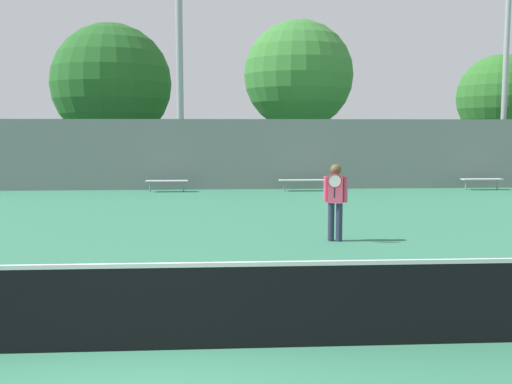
# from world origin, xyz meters

# --- Properties ---
(ground_plane) EXTENTS (100.00, 100.00, 0.00)m
(ground_plane) POSITION_xyz_m (0.00, 0.00, 0.00)
(ground_plane) COLOR #337556
(tennis_net) EXTENTS (10.98, 0.09, 0.99)m
(tennis_net) POSITION_xyz_m (0.00, 0.00, 0.50)
(tennis_net) COLOR #99999E
(tennis_net) RESTS_ON ground_plane
(tennis_player) EXTENTS (0.51, 0.46, 1.70)m
(tennis_player) POSITION_xyz_m (3.34, 6.32, 0.97)
(tennis_player) COLOR #282D47
(tennis_player) RESTS_ON ground_plane
(bench_courtside_near) EXTENTS (1.63, 0.40, 0.45)m
(bench_courtside_near) POSITION_xyz_m (11.37, 16.87, 0.41)
(bench_courtside_near) COLOR silver
(bench_courtside_near) RESTS_ON ground_plane
(bench_courtside_far) EXTENTS (1.63, 0.40, 0.45)m
(bench_courtside_far) POSITION_xyz_m (-1.25, 16.87, 0.41)
(bench_courtside_far) COLOR silver
(bench_courtside_far) RESTS_ON ground_plane
(bench_adjacent_court) EXTENTS (2.12, 0.40, 0.45)m
(bench_adjacent_court) POSITION_xyz_m (4.22, 16.87, 0.41)
(bench_adjacent_court) COLOR silver
(bench_adjacent_court) RESTS_ON ground_plane
(light_pole_near_left) EXTENTS (0.90, 0.60, 11.30)m
(light_pole_near_left) POSITION_xyz_m (13.01, 18.63, 6.69)
(light_pole_near_left) COLOR #939399
(light_pole_near_left) RESTS_ON ground_plane
(light_pole_far_right) EXTENTS (0.90, 0.60, 11.91)m
(light_pole_far_right) POSITION_xyz_m (-0.75, 17.90, 6.65)
(light_pole_far_right) COLOR #939399
(light_pole_far_right) RESTS_ON ground_plane
(back_fence) EXTENTS (35.80, 0.06, 2.84)m
(back_fence) POSITION_xyz_m (0.00, 17.72, 1.42)
(back_fence) COLOR gray
(back_fence) RESTS_ON ground_plane
(tree_green_tall) EXTENTS (5.63, 5.63, 7.38)m
(tree_green_tall) POSITION_xyz_m (-4.25, 22.47, 4.55)
(tree_green_tall) COLOR brown
(tree_green_tall) RESTS_ON ground_plane
(tree_green_broad) EXTENTS (5.09, 5.09, 7.48)m
(tree_green_broad) POSITION_xyz_m (4.53, 21.66, 4.93)
(tree_green_broad) COLOR brown
(tree_green_broad) RESTS_ON ground_plane
(tree_dark_dense) EXTENTS (4.22, 4.22, 6.10)m
(tree_dark_dense) POSITION_xyz_m (14.71, 22.57, 3.97)
(tree_dark_dense) COLOR brown
(tree_dark_dense) RESTS_ON ground_plane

